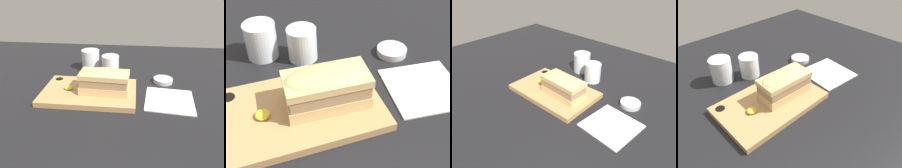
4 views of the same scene
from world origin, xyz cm
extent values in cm
cube|color=black|center=(0.00, 0.00, 1.00)|extent=(156.66, 127.45, 2.00)
cube|color=tan|center=(3.05, 1.51, 2.94)|extent=(32.81, 21.07, 1.88)
cylinder|color=black|center=(-10.41, 9.10, 3.46)|extent=(2.95, 2.95, 0.94)
cube|color=tan|center=(8.60, 0.76, 5.25)|extent=(16.95, 9.05, 2.75)
cube|color=#9E7A56|center=(8.60, 0.76, 8.01)|extent=(16.28, 8.69, 2.76)
cube|color=tan|center=(8.60, 0.76, 10.22)|extent=(16.95, 9.05, 1.65)
ellipsoid|color=tan|center=(8.60, 0.76, 10.91)|extent=(16.61, 8.87, 2.48)
ellipsoid|color=yellow|center=(-4.39, 1.23, 4.46)|extent=(2.93, 2.93, 1.17)
cylinder|color=silver|center=(-0.84, 24.26, 6.50)|extent=(7.75, 7.75, 9.01)
cylinder|color=silver|center=(-0.84, 24.26, 4.23)|extent=(6.82, 6.82, 4.05)
cylinder|color=silver|center=(8.43, 20.10, 6.12)|extent=(7.16, 7.16, 8.25)
cylinder|color=#470A14|center=(8.43, 20.10, 5.03)|extent=(6.45, 6.45, 5.66)
cube|color=white|center=(30.82, 0.18, 2.20)|extent=(17.45, 17.68, 0.40)
cylinder|color=#B2B2B7|center=(30.07, 14.37, 2.83)|extent=(7.54, 7.54, 1.65)
camera|label=1|loc=(18.38, -65.35, 40.20)|focal=35.00mm
camera|label=2|loc=(-4.23, -42.72, 48.32)|focal=50.00mm
camera|label=3|loc=(55.82, -50.88, 51.28)|focal=35.00mm
camera|label=4|loc=(-28.91, -40.77, 49.29)|focal=35.00mm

